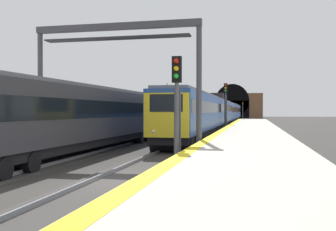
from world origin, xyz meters
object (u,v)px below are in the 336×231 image
(railway_signal_far, at_px, (243,109))
(railway_signal_near, at_px, (177,102))
(railway_signal_mid, at_px, (226,103))
(train_adjacent_platform, at_px, (164,113))
(overhead_signal_gantry, at_px, (116,56))
(train_main_approaching, at_px, (223,112))
(catenary_mast_near, at_px, (167,103))

(railway_signal_far, bearing_deg, railway_signal_near, 0.00)
(railway_signal_near, relative_size, railway_signal_mid, 0.85)
(train_adjacent_platform, relative_size, railway_signal_mid, 10.92)
(overhead_signal_gantry, bearing_deg, railway_signal_mid, -10.32)
(railway_signal_near, height_order, railway_signal_far, railway_signal_far)
(train_main_approaching, relative_size, overhead_signal_gantry, 8.82)
(railway_signal_mid, relative_size, railway_signal_far, 1.10)
(train_adjacent_platform, distance_m, railway_signal_far, 70.51)
(train_main_approaching, bearing_deg, train_adjacent_platform, -13.18)
(train_main_approaching, distance_m, overhead_signal_gantry, 42.64)
(railway_signal_far, xyz_separation_m, catenary_mast_near, (-36.24, 13.96, 1.07))
(railway_signal_mid, xyz_separation_m, catenary_mast_near, (32.62, 13.96, 0.78))
(train_adjacent_platform, relative_size, railway_signal_far, 12.05)
(train_main_approaching, relative_size, railway_signal_far, 16.21)
(railway_signal_near, height_order, railway_signal_mid, railway_signal_mid)
(train_main_approaching, bearing_deg, railway_signal_far, 178.21)
(railway_signal_far, height_order, overhead_signal_gantry, overhead_signal_gantry)
(train_main_approaching, distance_m, railway_signal_far, 49.63)
(train_adjacent_platform, height_order, railway_signal_far, railway_signal_far)
(train_main_approaching, height_order, catenary_mast_near, catenary_mast_near)
(train_adjacent_platform, height_order, railway_signal_mid, railway_signal_mid)
(train_adjacent_platform, bearing_deg, railway_signal_near, 15.46)
(railway_signal_mid, height_order, catenary_mast_near, catenary_mast_near)
(railway_signal_near, xyz_separation_m, railway_signal_far, (96.50, 0.00, 0.18))
(railway_signal_far, bearing_deg, train_adjacent_platform, -5.43)
(catenary_mast_near, bearing_deg, railway_signal_far, -21.06)
(train_adjacent_platform, xyz_separation_m, catenary_mast_near, (33.95, 7.28, 1.85))
(train_main_approaching, height_order, railway_signal_mid, railway_signal_mid)
(railway_signal_mid, distance_m, railway_signal_far, 68.86)
(train_adjacent_platform, xyz_separation_m, railway_signal_near, (-26.31, -6.68, 0.60))
(train_adjacent_platform, height_order, railway_signal_near, train_adjacent_platform)
(train_adjacent_platform, height_order, overhead_signal_gantry, overhead_signal_gantry)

